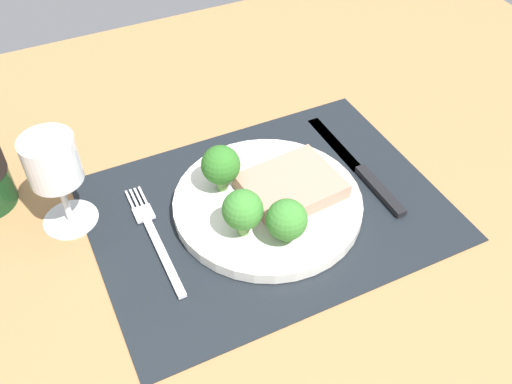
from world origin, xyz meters
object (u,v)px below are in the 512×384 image
Objects in this scene: plate at (268,204)px; fork at (155,237)px; knife at (362,170)px; wine_glass at (53,167)px; steak at (293,188)px.

plate is 1.27× the size of fork.
knife is at bearing 2.05° from plate.
fork is at bearing -42.40° from wine_glass.
steak reaches higher than knife.
steak is 0.91× the size of wine_glass.
steak is 29.22cm from wine_glass.
fork is 1.46× the size of wine_glass.
steak reaches higher than fork.
plate is at bearing -174.63° from knife.
wine_glass is (-26.84, 9.72, 6.28)cm from steak.
steak is 0.52× the size of knife.
knife reaches higher than fork.
wine_glass reaches higher than steak.
fork is at bearing 174.54° from plate.
steak reaches higher than plate.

